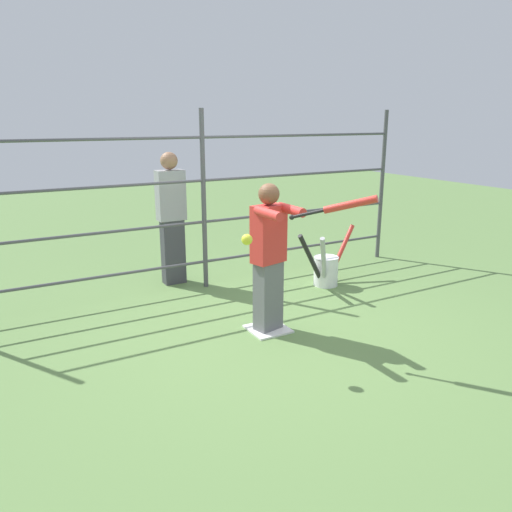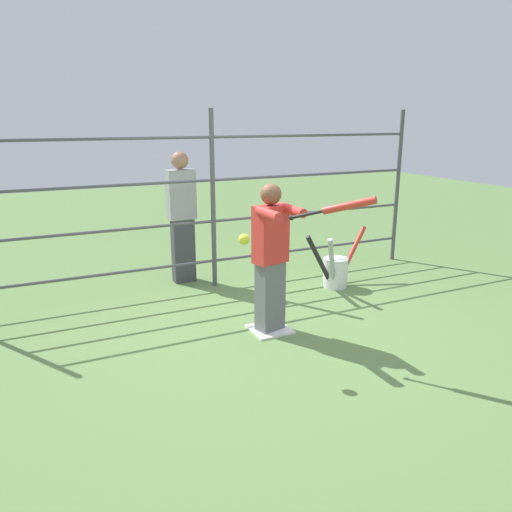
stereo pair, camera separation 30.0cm
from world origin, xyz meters
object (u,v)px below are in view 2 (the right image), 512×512
at_px(softball_in_flight, 244,239).
at_px(bat_bucket, 335,270).
at_px(batter, 271,254).
at_px(bystander_behind_fence, 182,216).
at_px(baseball_bat_swinging, 341,207).

distance_m(softball_in_flight, bat_bucket, 2.50).
xyz_separation_m(batter, bystander_behind_fence, (0.31, -1.98, 0.07)).
bearing_deg(softball_in_flight, bystander_behind_fence, -94.65).
height_order(bat_bucket, bystander_behind_fence, bystander_behind_fence).
bearing_deg(baseball_bat_swinging, bat_bucket, -124.08).
bearing_deg(bystander_behind_fence, batter, 98.79).
bearing_deg(bat_bucket, bystander_behind_fence, -32.56).
bearing_deg(bystander_behind_fence, baseball_bat_swinging, 102.15).
height_order(baseball_bat_swinging, softball_in_flight, baseball_bat_swinging).
bearing_deg(baseball_bat_swinging, bystander_behind_fence, -77.85).
relative_size(bat_bucket, bystander_behind_fence, 0.69).
height_order(batter, bat_bucket, batter).
xyz_separation_m(batter, baseball_bat_swinging, (-0.28, 0.76, 0.57)).
xyz_separation_m(baseball_bat_swinging, bat_bucket, (-1.11, -1.65, -1.17)).
relative_size(baseball_bat_swinging, bystander_behind_fence, 0.38).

